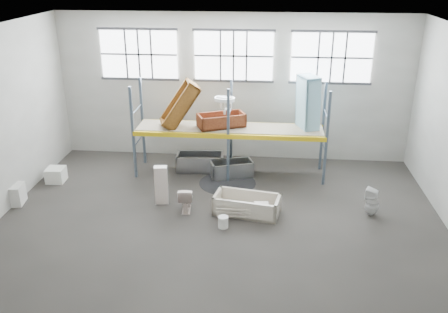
# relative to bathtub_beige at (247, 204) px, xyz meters

# --- Properties ---
(floor) EXTENTS (12.00, 10.00, 0.10)m
(floor) POSITION_rel_bathtub_beige_xyz_m (-0.70, -0.82, -0.31)
(floor) COLOR #433E39
(floor) RESTS_ON ground
(ceiling) EXTENTS (12.00, 10.00, 0.10)m
(ceiling) POSITION_rel_bathtub_beige_xyz_m (-0.70, -0.82, 4.79)
(ceiling) COLOR silver
(ceiling) RESTS_ON ground
(wall_back) EXTENTS (12.00, 0.10, 5.00)m
(wall_back) POSITION_rel_bathtub_beige_xyz_m (-0.70, 4.23, 2.24)
(wall_back) COLOR #9F9D94
(wall_back) RESTS_ON ground
(wall_front) EXTENTS (12.00, 0.10, 5.00)m
(wall_front) POSITION_rel_bathtub_beige_xyz_m (-0.70, -5.87, 2.24)
(wall_front) COLOR #ACA99F
(wall_front) RESTS_ON ground
(window_left) EXTENTS (2.60, 0.04, 1.60)m
(window_left) POSITION_rel_bathtub_beige_xyz_m (-3.90, 4.12, 3.34)
(window_left) COLOR white
(window_left) RESTS_ON wall_back
(window_mid) EXTENTS (2.60, 0.04, 1.60)m
(window_mid) POSITION_rel_bathtub_beige_xyz_m (-0.70, 4.12, 3.34)
(window_mid) COLOR white
(window_mid) RESTS_ON wall_back
(window_right) EXTENTS (2.60, 0.04, 1.60)m
(window_right) POSITION_rel_bathtub_beige_xyz_m (2.50, 4.12, 3.34)
(window_right) COLOR white
(window_right) RESTS_ON wall_back
(rack_upright_la) EXTENTS (0.08, 0.08, 3.00)m
(rack_upright_la) POSITION_rel_bathtub_beige_xyz_m (-3.70, 2.08, 1.24)
(rack_upright_la) COLOR slate
(rack_upright_la) RESTS_ON floor
(rack_upright_lb) EXTENTS (0.08, 0.08, 3.00)m
(rack_upright_lb) POSITION_rel_bathtub_beige_xyz_m (-3.70, 3.28, 1.24)
(rack_upright_lb) COLOR slate
(rack_upright_lb) RESTS_ON floor
(rack_upright_ma) EXTENTS (0.08, 0.08, 3.00)m
(rack_upright_ma) POSITION_rel_bathtub_beige_xyz_m (-0.70, 2.08, 1.24)
(rack_upright_ma) COLOR slate
(rack_upright_ma) RESTS_ON floor
(rack_upright_mb) EXTENTS (0.08, 0.08, 3.00)m
(rack_upright_mb) POSITION_rel_bathtub_beige_xyz_m (-0.70, 3.28, 1.24)
(rack_upright_mb) COLOR slate
(rack_upright_mb) RESTS_ON floor
(rack_upright_ra) EXTENTS (0.08, 0.08, 3.00)m
(rack_upright_ra) POSITION_rel_bathtub_beige_xyz_m (2.30, 2.08, 1.24)
(rack_upright_ra) COLOR slate
(rack_upright_ra) RESTS_ON floor
(rack_upright_rb) EXTENTS (0.08, 0.08, 3.00)m
(rack_upright_rb) POSITION_rel_bathtub_beige_xyz_m (2.30, 3.28, 1.24)
(rack_upright_rb) COLOR slate
(rack_upright_rb) RESTS_ON floor
(rack_beam_front) EXTENTS (6.00, 0.10, 0.14)m
(rack_beam_front) POSITION_rel_bathtub_beige_xyz_m (-0.70, 2.08, 1.24)
(rack_beam_front) COLOR yellow
(rack_beam_front) RESTS_ON floor
(rack_beam_back) EXTENTS (6.00, 0.10, 0.14)m
(rack_beam_back) POSITION_rel_bathtub_beige_xyz_m (-0.70, 3.28, 1.24)
(rack_beam_back) COLOR yellow
(rack_beam_back) RESTS_ON floor
(shelf_deck) EXTENTS (5.90, 1.10, 0.03)m
(shelf_deck) POSITION_rel_bathtub_beige_xyz_m (-0.70, 2.68, 1.32)
(shelf_deck) COLOR gray
(shelf_deck) RESTS_ON floor
(wet_patch) EXTENTS (1.80, 1.80, 0.00)m
(wet_patch) POSITION_rel_bathtub_beige_xyz_m (-0.70, 1.88, -0.26)
(wet_patch) COLOR black
(wet_patch) RESTS_ON floor
(bathtub_beige) EXTENTS (1.92, 1.15, 0.53)m
(bathtub_beige) POSITION_rel_bathtub_beige_xyz_m (0.00, 0.00, 0.00)
(bathtub_beige) COLOR beige
(bathtub_beige) RESTS_ON floor
(cistern_spare) EXTENTS (0.39, 0.21, 0.36)m
(cistern_spare) POSITION_rel_bathtub_beige_xyz_m (0.40, -0.24, 0.02)
(cistern_spare) COLOR beige
(cistern_spare) RESTS_ON bathtub_beige
(sink_in_tub) EXTENTS (0.45, 0.45, 0.14)m
(sink_in_tub) POSITION_rel_bathtub_beige_xyz_m (-0.18, -0.26, -0.10)
(sink_in_tub) COLOR beige
(sink_in_tub) RESTS_ON bathtub_beige
(toilet_beige) EXTENTS (0.47, 0.74, 0.72)m
(toilet_beige) POSITION_rel_bathtub_beige_xyz_m (-1.71, 0.02, 0.10)
(toilet_beige) COLOR beige
(toilet_beige) RESTS_ON floor
(cistern_tall) EXTENTS (0.40, 0.29, 1.14)m
(cistern_tall) POSITION_rel_bathtub_beige_xyz_m (-2.48, 0.39, 0.30)
(cistern_tall) COLOR beige
(cistern_tall) RESTS_ON floor
(toilet_white) EXTENTS (0.48, 0.48, 0.80)m
(toilet_white) POSITION_rel_bathtub_beige_xyz_m (3.43, 0.21, 0.14)
(toilet_white) COLOR white
(toilet_white) RESTS_ON floor
(steel_tub_left) EXTENTS (1.58, 0.81, 0.57)m
(steel_tub_left) POSITION_rel_bathtub_beige_xyz_m (-1.70, 2.83, 0.02)
(steel_tub_left) COLOR #A4A6AC
(steel_tub_left) RESTS_ON floor
(steel_tub_right) EXTENTS (1.48, 1.02, 0.50)m
(steel_tub_right) POSITION_rel_bathtub_beige_xyz_m (-0.62, 2.46, -0.02)
(steel_tub_right) COLOR #A4A8AC
(steel_tub_right) RESTS_ON floor
(rust_tub_flat) EXTENTS (1.63, 1.22, 0.42)m
(rust_tub_flat) POSITION_rel_bathtub_beige_xyz_m (-0.97, 2.69, 1.56)
(rust_tub_flat) COLOR brown
(rust_tub_flat) RESTS_ON shelf_deck
(rust_tub_tilted) EXTENTS (1.46, 1.10, 1.58)m
(rust_tub_tilted) POSITION_rel_bathtub_beige_xyz_m (-2.28, 2.65, 2.03)
(rust_tub_tilted) COLOR #8F5A1A
(rust_tub_tilted) RESTS_ON shelf_deck
(sink_on_shelf) EXTENTS (0.70, 0.58, 0.57)m
(sink_on_shelf) POSITION_rel_bathtub_beige_xyz_m (-0.85, 2.53, 1.83)
(sink_on_shelf) COLOR white
(sink_on_shelf) RESTS_ON rust_tub_flat
(blue_tub_upright) EXTENTS (0.79, 0.95, 1.74)m
(blue_tub_upright) POSITION_rel_bathtub_beige_xyz_m (1.74, 2.87, 2.13)
(blue_tub_upright) COLOR #93CCE0
(blue_tub_upright) RESTS_ON shelf_deck
(bucket) EXTENTS (0.32, 0.32, 0.31)m
(bucket) POSITION_rel_bathtub_beige_xyz_m (-0.58, -0.83, -0.11)
(bucket) COLOR white
(bucket) RESTS_ON floor
(carton_near) EXTENTS (0.76, 0.68, 0.58)m
(carton_near) POSITION_rel_bathtub_beige_xyz_m (-6.79, -0.06, 0.03)
(carton_near) COLOR silver
(carton_near) RESTS_ON floor
(carton_far) EXTENTS (0.57, 0.57, 0.46)m
(carton_far) POSITION_rel_bathtub_beige_xyz_m (-6.14, 1.50, -0.04)
(carton_far) COLOR white
(carton_far) RESTS_ON floor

